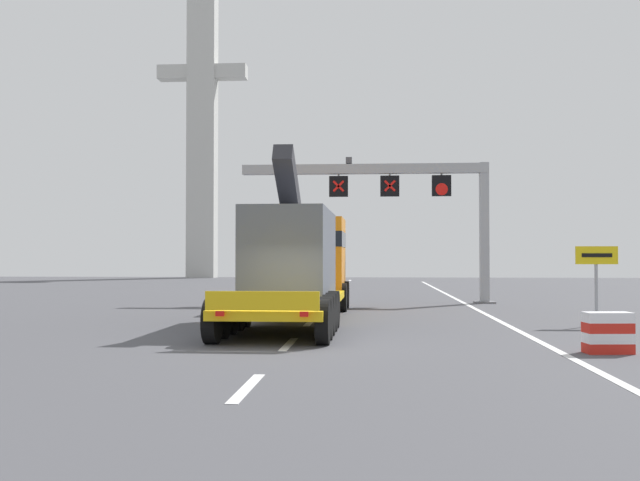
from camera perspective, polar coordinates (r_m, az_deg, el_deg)
The scene contains 8 objects.
ground at distance 17.84m, azimuth -2.55°, elevation -8.10°, with size 112.00×112.00×0.00m, color #4C4C51.
lane_markings at distance 37.87m, azimuth 1.11°, elevation -4.47°, with size 0.20×54.92×0.01m.
edge_line_right at distance 29.95m, azimuth 12.15°, elevation -5.29°, with size 0.20×63.00×0.01m, color silver.
overhead_lane_gantry at distance 33.54m, azimuth 5.96°, elevation 3.97°, with size 11.58×0.90×6.70m.
heavy_haul_truck_yellow at distance 24.86m, azimuth -1.56°, elevation -1.57°, with size 3.07×14.08×5.30m.
exit_sign_yellow at distance 23.79m, azimuth 20.93°, elevation -1.91°, with size 1.27×0.15×2.44m.
crash_barrier_striped at distance 17.18m, azimuth 21.71°, elevation -6.76°, with size 1.04×0.60×0.90m.
bridge_pylon_distant at distance 75.23m, azimuth -9.24°, elevation 10.24°, with size 9.00×2.00×33.42m.
Camera 1 is at (2.08, -17.59, 2.12)m, focal length 40.66 mm.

